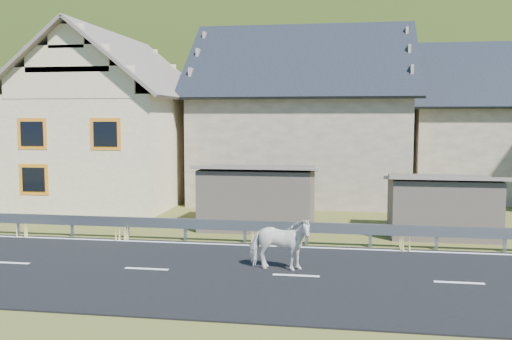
# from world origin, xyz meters

# --- Properties ---
(ground) EXTENTS (160.00, 160.00, 0.00)m
(ground) POSITION_xyz_m (0.00, 0.00, 0.00)
(ground) COLOR #40481B
(ground) RESTS_ON ground
(road) EXTENTS (60.00, 7.00, 0.04)m
(road) POSITION_xyz_m (0.00, 0.00, 0.02)
(road) COLOR black
(road) RESTS_ON ground
(lane_markings) EXTENTS (60.00, 6.60, 0.01)m
(lane_markings) POSITION_xyz_m (0.00, 0.00, 0.04)
(lane_markings) COLOR silver
(lane_markings) RESTS_ON road
(guardrail) EXTENTS (28.10, 0.09, 0.75)m
(guardrail) POSITION_xyz_m (-0.00, 3.68, 0.56)
(guardrail) COLOR #93969B
(guardrail) RESTS_ON ground
(shed_left) EXTENTS (4.30, 3.30, 2.40)m
(shed_left) POSITION_xyz_m (-2.00, 6.50, 1.10)
(shed_left) COLOR brown
(shed_left) RESTS_ON ground
(shed_right) EXTENTS (3.80, 2.90, 2.20)m
(shed_right) POSITION_xyz_m (4.50, 6.00, 1.00)
(shed_right) COLOR brown
(shed_right) RESTS_ON ground
(house_cream) EXTENTS (7.80, 9.80, 8.30)m
(house_cream) POSITION_xyz_m (-10.00, 12.00, 4.36)
(house_cream) COLOR beige
(house_cream) RESTS_ON ground
(house_stone_a) EXTENTS (10.80, 9.80, 8.90)m
(house_stone_a) POSITION_xyz_m (-1.00, 15.00, 4.63)
(house_stone_a) COLOR tan
(house_stone_a) RESTS_ON ground
(house_stone_b) EXTENTS (9.80, 8.80, 8.10)m
(house_stone_b) POSITION_xyz_m (9.00, 17.00, 4.24)
(house_stone_b) COLOR tan
(house_stone_b) RESTS_ON ground
(mountain) EXTENTS (440.00, 280.00, 260.00)m
(mountain) POSITION_xyz_m (5.00, 180.00, -20.00)
(mountain) COLOR #213815
(mountain) RESTS_ON ground
(conifer_patch) EXTENTS (76.00, 50.00, 28.00)m
(conifer_patch) POSITION_xyz_m (-55.00, 110.00, 6.00)
(conifer_patch) COLOR black
(conifer_patch) RESTS_ON ground
(horse) EXTENTS (0.90, 1.75, 1.43)m
(horse) POSITION_xyz_m (-0.49, 0.46, 0.75)
(horse) COLOR white
(horse) RESTS_ON road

